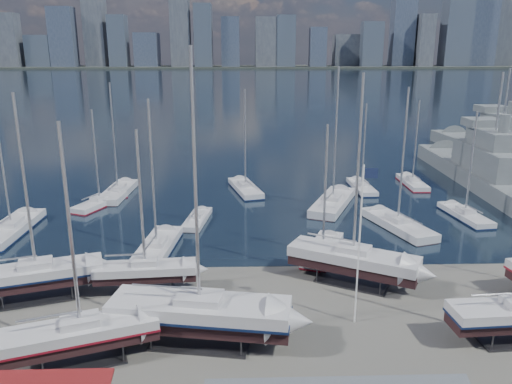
{
  "coord_description": "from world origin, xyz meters",
  "views": [
    {
      "loc": [
        -4.49,
        -42.33,
        19.15
      ],
      "look_at": [
        -2.92,
        8.0,
        4.91
      ],
      "focal_mm": 35.0,
      "sensor_mm": 36.0,
      "label": 1
    }
  ],
  "objects_px": {
    "sailboat_cradle_0": "(37,275)",
    "naval_ship_west": "(499,152)",
    "flagpole": "(361,235)",
    "naval_ship_east": "(489,176)"
  },
  "relations": [
    {
      "from": "sailboat_cradle_0",
      "to": "naval_ship_west",
      "type": "height_order",
      "value": "naval_ship_west"
    },
    {
      "from": "naval_ship_west",
      "to": "flagpole",
      "type": "xyz_separation_m",
      "value": [
        -38.39,
        -54.95,
        5.14
      ]
    },
    {
      "from": "sailboat_cradle_0",
      "to": "flagpole",
      "type": "relative_size",
      "value": 1.38
    },
    {
      "from": "sailboat_cradle_0",
      "to": "naval_ship_west",
      "type": "relative_size",
      "value": 0.38
    },
    {
      "from": "flagpole",
      "to": "sailboat_cradle_0",
      "type": "bearing_deg",
      "value": 170.05
    },
    {
      "from": "naval_ship_east",
      "to": "flagpole",
      "type": "height_order",
      "value": "naval_ship_east"
    },
    {
      "from": "sailboat_cradle_0",
      "to": "flagpole",
      "type": "xyz_separation_m",
      "value": [
        24.58,
        -4.31,
        4.71
      ]
    },
    {
      "from": "sailboat_cradle_0",
      "to": "naval_ship_east",
      "type": "relative_size",
      "value": 0.37
    },
    {
      "from": "naval_ship_east",
      "to": "naval_ship_west",
      "type": "distance_m",
      "value": 21.21
    },
    {
      "from": "naval_ship_west",
      "to": "flagpole",
      "type": "bearing_deg",
      "value": 142.03
    }
  ]
}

